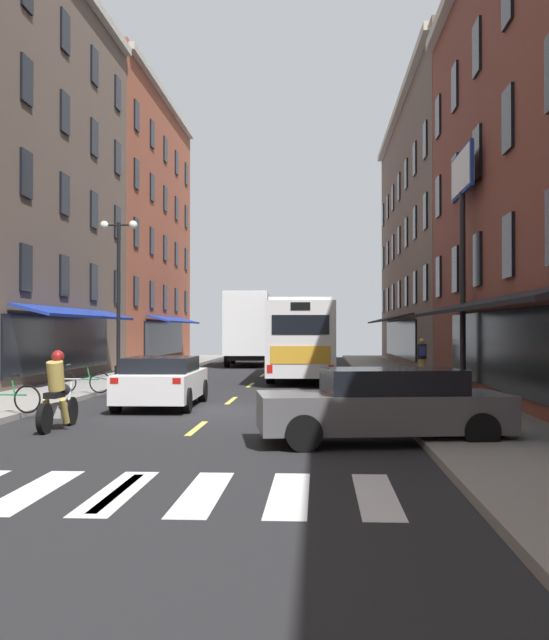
% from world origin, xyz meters
% --- Properties ---
extents(ground_plane, '(34.80, 80.00, 0.10)m').
position_xyz_m(ground_plane, '(0.00, 0.00, -0.05)').
color(ground_plane, black).
extents(lane_centre_dashes, '(0.14, 73.90, 0.01)m').
position_xyz_m(lane_centre_dashes, '(0.00, -0.25, 0.00)').
color(lane_centre_dashes, '#DBCC4C').
rests_on(lane_centre_dashes, ground).
extents(crosswalk_near, '(7.10, 2.80, 0.01)m').
position_xyz_m(crosswalk_near, '(0.00, -10.00, 0.00)').
color(crosswalk_near, silver).
rests_on(crosswalk_near, ground).
extents(sidewalk_right, '(3.00, 80.00, 0.14)m').
position_xyz_m(sidewalk_right, '(5.90, 0.00, 0.07)').
color(sidewalk_right, gray).
rests_on(sidewalk_right, ground).
extents(billboard_sign, '(0.40, 3.15, 7.54)m').
position_xyz_m(billboard_sign, '(7.05, 4.58, 5.94)').
color(billboard_sign, black).
rests_on(billboard_sign, sidewalk_right).
extents(transit_bus, '(2.80, 11.61, 3.29)m').
position_xyz_m(transit_bus, '(1.82, 13.66, 1.73)').
color(transit_bus, silver).
rests_on(transit_bus, ground).
extents(box_truck, '(2.73, 8.22, 4.20)m').
position_xyz_m(box_truck, '(-1.52, 25.27, 2.14)').
color(box_truck, '#B21E19').
rests_on(box_truck, ground).
extents(sedan_near, '(4.74, 2.49, 1.37)m').
position_xyz_m(sedan_near, '(3.79, -5.47, 0.70)').
color(sedan_near, '#515154').
rests_on(sedan_near, ground).
extents(sedan_mid, '(1.99, 4.43, 1.43)m').
position_xyz_m(sedan_mid, '(-1.63, 37.20, 0.72)').
color(sedan_mid, silver).
rests_on(sedan_mid, ground).
extents(sedan_far, '(2.07, 4.59, 1.36)m').
position_xyz_m(sedan_far, '(-1.65, 0.95, 0.71)').
color(sedan_far, silver).
rests_on(sedan_far, ground).
extents(motorcycle_rider, '(0.62, 2.07, 1.66)m').
position_xyz_m(motorcycle_rider, '(-2.87, -3.91, 0.71)').
color(motorcycle_rider, black).
rests_on(motorcycle_rider, ground).
extents(bicycle_near, '(1.71, 0.48, 0.91)m').
position_xyz_m(bicycle_near, '(-4.72, -2.06, 0.50)').
color(bicycle_near, black).
rests_on(bicycle_near, sidewalk_left).
extents(bicycle_mid, '(1.71, 0.48, 0.91)m').
position_xyz_m(bicycle_mid, '(-4.66, 3.67, 0.50)').
color(bicycle_mid, black).
rests_on(bicycle_mid, sidewalk_left).
extents(pedestrian_near, '(0.36, 0.51, 1.61)m').
position_xyz_m(pedestrian_near, '(6.69, 11.43, 0.99)').
color(pedestrian_near, '#B29947').
rests_on(pedestrian_near, sidewalk_right).
extents(street_lamp_twin, '(1.42, 0.32, 6.06)m').
position_xyz_m(street_lamp_twin, '(-4.95, 8.98, 3.47)').
color(street_lamp_twin, black).
rests_on(street_lamp_twin, sidewalk_left).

